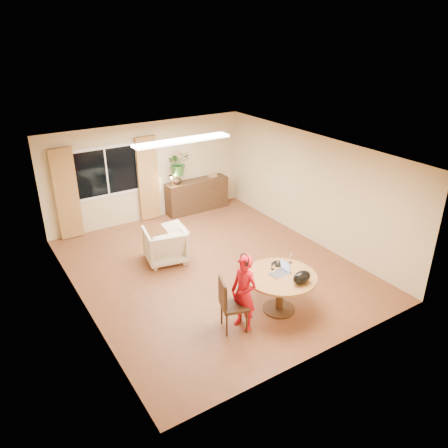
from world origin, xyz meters
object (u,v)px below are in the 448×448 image
Objects in this scene: dining_chair at (234,304)px; sideboard at (197,195)px; dining_table at (280,283)px; armchair at (165,245)px; child at (244,293)px.

sideboard is (2.06, 4.97, -0.05)m from dining_chair.
dining_chair is at bearing -112.48° from sideboard.
sideboard reaches higher than dining_table.
armchair reaches higher than dining_table.
child is at bearing 1.24° from dining_chair.
dining_chair reaches higher than dining_table.
dining_table is 0.94× the size of child.
child is at bearing -176.37° from dining_table.
dining_chair is 0.72× the size of child.
dining_table is 1.30× the size of dining_chair.
dining_chair is (-1.01, -0.00, -0.08)m from dining_table.
child reaches higher than sideboard.
dining_table is 1.50× the size of armchair.
child reaches higher than armchair.
dining_table is at bearing 77.91° from child.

